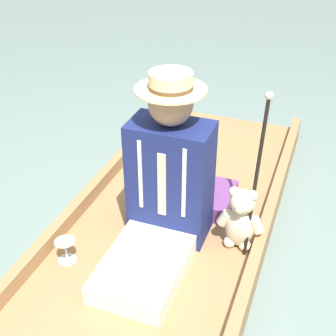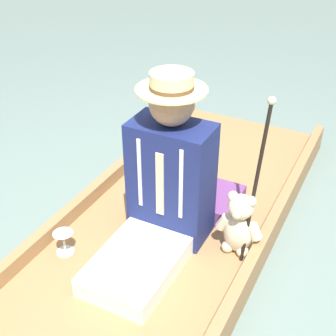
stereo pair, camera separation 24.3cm
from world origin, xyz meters
The scene contains 7 objects.
ground_plane centered at (0.00, 0.00, 0.00)m, with size 16.00×16.00×0.00m, color slate.
punt_boat centered at (0.00, 0.00, 0.06)m, with size 1.15×3.39×0.20m.
seat_cushion centered at (-0.06, -0.46, 0.16)m, with size 0.50×0.35×0.10m.
seated_person centered at (-0.03, -0.07, 0.46)m, with size 0.43×0.84×0.95m.
teddy_bear centered at (-0.43, -0.16, 0.28)m, with size 0.26×0.15×0.37m.
wine_glass centered at (0.40, 0.28, 0.20)m, with size 0.11×0.11×0.13m.
walking_cane centered at (-0.47, -0.24, 0.60)m, with size 0.04×0.26×0.85m.
Camera 2 is at (-0.97, 1.71, 1.85)m, focal length 50.00 mm.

